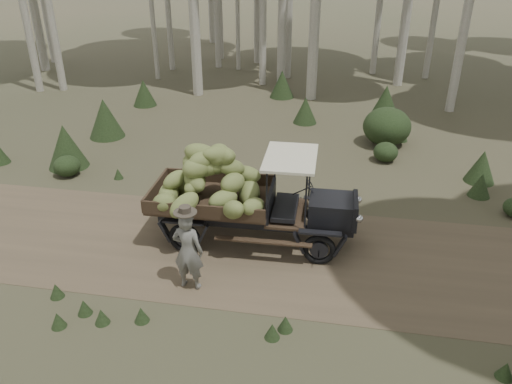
# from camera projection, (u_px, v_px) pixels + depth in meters

# --- Properties ---
(ground) EXTENTS (120.00, 120.00, 0.00)m
(ground) POSITION_uv_depth(u_px,v_px,m) (282.00, 254.00, 10.70)
(ground) COLOR #473D2B
(ground) RESTS_ON ground
(dirt_track) EXTENTS (70.00, 4.00, 0.01)m
(dirt_track) POSITION_uv_depth(u_px,v_px,m) (282.00, 254.00, 10.69)
(dirt_track) COLOR brown
(dirt_track) RESTS_ON ground
(banana_truck) EXTENTS (4.57, 2.18, 2.27)m
(banana_truck) POSITION_uv_depth(u_px,v_px,m) (230.00, 187.00, 10.61)
(banana_truck) COLOR black
(banana_truck) RESTS_ON ground
(farmer) EXTENTS (0.63, 0.47, 1.77)m
(farmer) POSITION_uv_depth(u_px,v_px,m) (188.00, 250.00, 9.33)
(farmer) COLOR #605F58
(farmer) RESTS_ON ground
(undergrowth) EXTENTS (25.18, 22.90, 1.37)m
(undergrowth) POSITION_uv_depth(u_px,v_px,m) (374.00, 209.00, 11.38)
(undergrowth) COLOR #233319
(undergrowth) RESTS_ON ground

